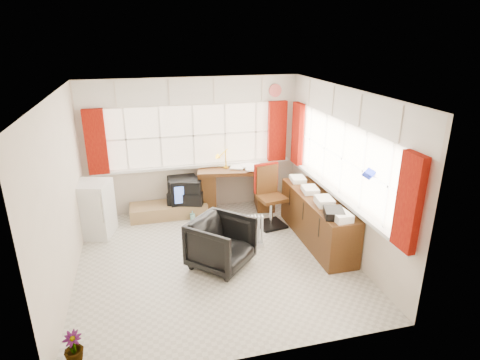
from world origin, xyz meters
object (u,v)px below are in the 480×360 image
at_px(task_chair, 269,193).
at_px(tv_bench, 169,210).
at_px(credenza, 317,218).
at_px(crt_tv, 183,190).
at_px(desk_lamp, 226,154).
at_px(radiator, 252,234).
at_px(office_chair, 221,243).
at_px(mini_fridge, 94,209).
at_px(desk, 236,185).

distance_m(task_chair, tv_bench, 1.91).
xyz_separation_m(credenza, crt_tv, (-1.99, 1.56, 0.09)).
relative_size(desk_lamp, radiator, 0.71).
relative_size(task_chair, office_chair, 1.37).
xyz_separation_m(task_chair, credenza, (0.58, -0.79, -0.19)).
bearing_deg(mini_fridge, credenza, -17.28).
bearing_deg(desk, radiator, -94.20).
bearing_deg(radiator, office_chair, -144.30).
distance_m(desk, office_chair, 2.10).
relative_size(credenza, crt_tv, 3.73).
bearing_deg(mini_fridge, tv_bench, 18.66).
distance_m(radiator, mini_fridge, 2.67).
relative_size(desk, desk_lamp, 4.04).
bearing_deg(desk_lamp, radiator, -87.27).
relative_size(desk_lamp, office_chair, 0.47).
bearing_deg(radiator, mini_fridge, 156.76).
relative_size(office_chair, tv_bench, 0.58).
distance_m(task_chair, radiator, 0.97).
height_order(desk, task_chair, task_chair).
height_order(desk_lamp, office_chair, desk_lamp).
height_order(office_chair, tv_bench, office_chair).
xyz_separation_m(desk, crt_tv, (-1.02, -0.04, 0.02)).
xyz_separation_m(desk_lamp, radiator, (0.07, -1.56, -0.88)).
relative_size(office_chair, crt_tv, 1.50).
height_order(desk, office_chair, desk).
bearing_deg(credenza, desk_lamp, 125.72).
xyz_separation_m(task_chair, tv_bench, (-1.70, 0.73, -0.46)).
relative_size(credenza, tv_bench, 1.43).
height_order(radiator, tv_bench, radiator).
distance_m(desk, task_chair, 0.91).
bearing_deg(radiator, desk, 85.80).
bearing_deg(mini_fridge, desk_lamp, 12.16).
distance_m(office_chair, credenza, 1.71).
bearing_deg(desk_lamp, credenza, -54.28).
xyz_separation_m(task_chair, crt_tv, (-1.41, 0.78, -0.10)).
bearing_deg(office_chair, mini_fridge, 95.78).
xyz_separation_m(desk_lamp, task_chair, (0.58, -0.82, -0.51)).
bearing_deg(crt_tv, mini_fridge, -163.13).
distance_m(crt_tv, mini_fridge, 1.61).
bearing_deg(desk_lamp, mini_fridge, -167.84).
bearing_deg(task_chair, crt_tv, 151.27).
distance_m(desk, radiator, 1.58).
xyz_separation_m(task_chair, office_chair, (-1.10, -1.17, -0.22)).
height_order(desk_lamp, tv_bench, desk_lamp).
bearing_deg(crt_tv, office_chair, -80.70).
bearing_deg(task_chair, office_chair, -133.26).
xyz_separation_m(tv_bench, crt_tv, (0.29, 0.04, 0.36)).
distance_m(desk_lamp, radiator, 1.79).
relative_size(desk_lamp, crt_tv, 0.71).
bearing_deg(credenza, crt_tv, 141.81).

